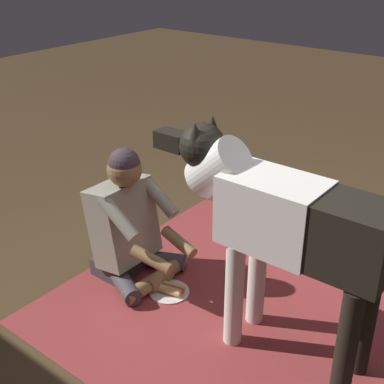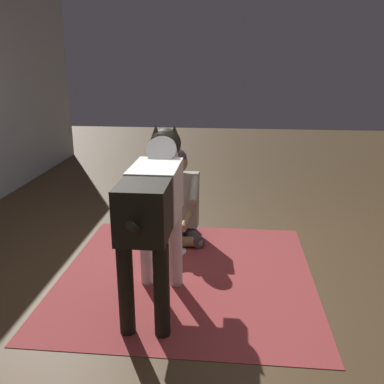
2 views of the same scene
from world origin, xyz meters
name	(u,v)px [view 2 (image 2 of 2)]	position (x,y,z in m)	size (l,w,h in m)	color
ground_plane	(198,288)	(0.00, 0.00, 0.00)	(15.01, 15.01, 0.00)	#493620
area_rug	(187,274)	(0.19, 0.10, 0.00)	(1.98, 1.99, 0.01)	#943435
person_sitting_on_floor	(177,202)	(0.91, 0.28, 0.36)	(0.65, 0.58, 0.88)	#413C41
large_dog	(155,198)	(-0.15, 0.28, 0.76)	(1.48, 0.32, 1.18)	silver
hot_dog_on_plate	(172,249)	(0.59, 0.28, 0.02)	(0.25, 0.25, 0.06)	white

